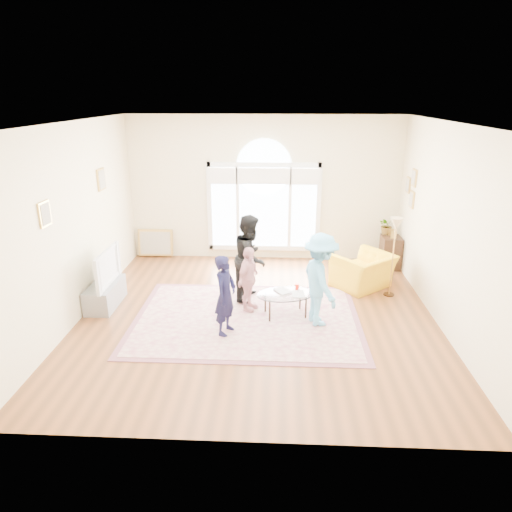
{
  "coord_description": "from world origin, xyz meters",
  "views": [
    {
      "loc": [
        0.32,
        -7.01,
        3.61
      ],
      "look_at": [
        -0.04,
        0.3,
        0.99
      ],
      "focal_mm": 32.0,
      "sensor_mm": 36.0,
      "label": 1
    }
  ],
  "objects_px": {
    "television": "(102,267)",
    "tv_console": "(105,294)",
    "area_rug": "(247,318)",
    "coffee_table": "(286,295)",
    "armchair": "(363,271)"
  },
  "relations": [
    {
      "from": "television",
      "to": "tv_console",
      "type": "bearing_deg",
      "value": 180.0
    },
    {
      "from": "area_rug",
      "to": "television",
      "type": "distance_m",
      "value": 2.7
    },
    {
      "from": "area_rug",
      "to": "coffee_table",
      "type": "xyz_separation_m",
      "value": [
        0.65,
        0.15,
        0.39
      ]
    },
    {
      "from": "television",
      "to": "armchair",
      "type": "distance_m",
      "value": 4.88
    },
    {
      "from": "tv_console",
      "to": "television",
      "type": "distance_m",
      "value": 0.53
    },
    {
      "from": "television",
      "to": "coffee_table",
      "type": "bearing_deg",
      "value": -4.62
    },
    {
      "from": "area_rug",
      "to": "armchair",
      "type": "relative_size",
      "value": 3.47
    },
    {
      "from": "coffee_table",
      "to": "armchair",
      "type": "height_order",
      "value": "armchair"
    },
    {
      "from": "area_rug",
      "to": "tv_console",
      "type": "relative_size",
      "value": 3.6
    },
    {
      "from": "television",
      "to": "armchair",
      "type": "xyz_separation_m",
      "value": [
        4.74,
        1.06,
        -0.4
      ]
    },
    {
      "from": "coffee_table",
      "to": "television",
      "type": "bearing_deg",
      "value": 161.94
    },
    {
      "from": "tv_console",
      "to": "armchair",
      "type": "distance_m",
      "value": 4.87
    },
    {
      "from": "area_rug",
      "to": "armchair",
      "type": "distance_m",
      "value": 2.65
    },
    {
      "from": "tv_console",
      "to": "coffee_table",
      "type": "height_order",
      "value": "coffee_table"
    },
    {
      "from": "area_rug",
      "to": "television",
      "type": "relative_size",
      "value": 3.28
    }
  ]
}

